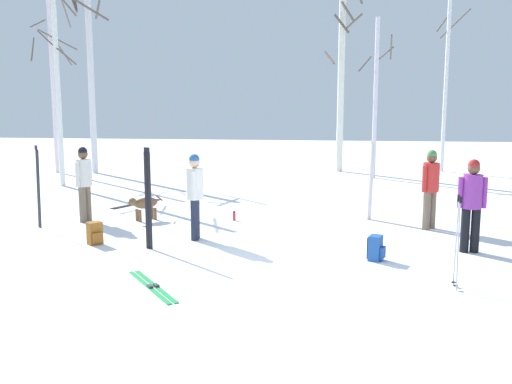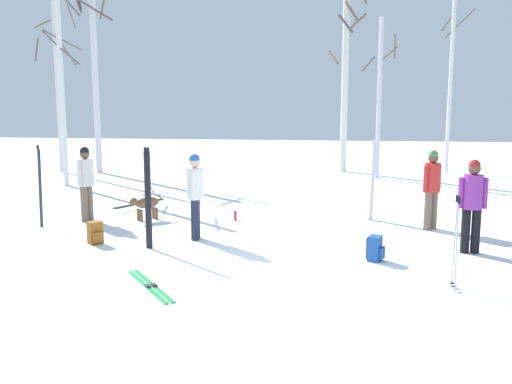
# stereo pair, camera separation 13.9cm
# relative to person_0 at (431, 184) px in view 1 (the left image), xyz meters

# --- Properties ---
(ground_plane) EXTENTS (60.00, 60.00, 0.00)m
(ground_plane) POSITION_rel_person_0_xyz_m (-3.14, -3.25, -0.98)
(ground_plane) COLOR white
(person_0) EXTENTS (0.41, 0.38, 1.72)m
(person_0) POSITION_rel_person_0_xyz_m (0.00, 0.00, 0.00)
(person_0) COLOR #72604C
(person_0) RESTS_ON ground_plane
(person_1) EXTENTS (0.34, 0.50, 1.72)m
(person_1) POSITION_rel_person_0_xyz_m (-7.69, -0.15, 0.00)
(person_1) COLOR #72604C
(person_1) RESTS_ON ground_plane
(person_2) EXTENTS (0.34, 0.52, 1.72)m
(person_2) POSITION_rel_person_0_xyz_m (-4.81, -1.52, 0.00)
(person_2) COLOR #1E2338
(person_2) RESTS_ON ground_plane
(person_3) EXTENTS (0.52, 0.34, 1.72)m
(person_3) POSITION_rel_person_0_xyz_m (0.40, -1.89, 0.00)
(person_3) COLOR black
(person_3) RESTS_ON ground_plane
(dog) EXTENTS (0.66, 0.67, 0.57)m
(dog) POSITION_rel_person_0_xyz_m (-6.38, 0.10, -0.59)
(dog) COLOR brown
(dog) RESTS_ON ground_plane
(ski_pair_planted_0) EXTENTS (0.17, 0.14, 1.81)m
(ski_pair_planted_0) POSITION_rel_person_0_xyz_m (-8.39, -0.93, -0.08)
(ski_pair_planted_0) COLOR black
(ski_pair_planted_0) RESTS_ON ground_plane
(ski_pair_planted_1) EXTENTS (0.13, 0.05, 1.91)m
(ski_pair_planted_1) POSITION_rel_person_0_xyz_m (-5.50, -2.36, -0.03)
(ski_pair_planted_1) COLOR black
(ski_pair_planted_1) RESTS_ON ground_plane
(ski_pair_planted_2) EXTENTS (0.15, 0.18, 1.86)m
(ski_pair_planted_2) POSITION_rel_person_0_xyz_m (-1.18, 0.88, -0.06)
(ski_pair_planted_2) COLOR white
(ski_pair_planted_2) RESTS_ON ground_plane
(ski_pair_lying_0) EXTENTS (1.16, 1.49, 0.05)m
(ski_pair_lying_0) POSITION_rel_person_0_xyz_m (-4.79, -4.52, -0.97)
(ski_pair_lying_0) COLOR green
(ski_pair_lying_0) RESTS_ON ground_plane
(ski_pair_lying_1) EXTENTS (0.95, 1.59, 0.05)m
(ski_pair_lying_1) POSITION_rel_person_0_xyz_m (-7.25, 2.11, -0.97)
(ski_pair_lying_1) COLOR black
(ski_pair_lying_1) RESTS_ON ground_plane
(ski_poles_1) EXTENTS (0.07, 0.25, 1.40)m
(ski_poles_1) POSITION_rel_person_0_xyz_m (-0.31, -4.05, -0.23)
(ski_poles_1) COLOR #B2B2BC
(ski_poles_1) RESTS_ON ground_plane
(backpack_0) EXTENTS (0.33, 0.31, 0.44)m
(backpack_0) POSITION_rel_person_0_xyz_m (-1.35, -2.65, -0.77)
(backpack_0) COLOR #1E4C99
(backpack_0) RESTS_ON ground_plane
(backpack_1) EXTENTS (0.35, 0.34, 0.44)m
(backpack_1) POSITION_rel_person_0_xyz_m (-6.65, -2.16, -0.77)
(backpack_1) COLOR #99591E
(backpack_1) RESTS_ON ground_plane
(water_bottle_0) EXTENTS (0.07, 0.07, 0.22)m
(water_bottle_0) POSITION_rel_person_0_xyz_m (-4.32, 0.35, -0.88)
(water_bottle_0) COLOR red
(water_bottle_0) RESTS_ON ground_plane
(birch_tree_0) EXTENTS (1.58, 1.77, 6.52)m
(birch_tree_0) POSITION_rel_person_0_xyz_m (-12.40, 8.27, 2.48)
(birch_tree_0) COLOR silver
(birch_tree_0) RESTS_ON ground_plane
(birch_tree_1) EXTENTS (1.70, 1.53, 6.93)m
(birch_tree_1) POSITION_rel_person_0_xyz_m (-10.95, 8.33, 2.55)
(birch_tree_1) COLOR silver
(birch_tree_1) RESTS_ON ground_plane
(birch_tree_2) EXTENTS (1.59, 1.31, 6.70)m
(birch_tree_2) POSITION_rel_person_0_xyz_m (-10.68, 5.01, 2.46)
(birch_tree_2) COLOR white
(birch_tree_2) RESTS_ON ground_plane
(birch_tree_3) EXTENTS (1.45, 1.52, 7.26)m
(birch_tree_3) POSITION_rel_person_0_xyz_m (-1.70, 9.95, 2.81)
(birch_tree_3) COLOR silver
(birch_tree_3) RESTS_ON ground_plane
(birch_tree_4) EXTENTS (1.22, 1.17, 5.55)m
(birch_tree_4) POSITION_rel_person_0_xyz_m (-0.54, 8.17, 1.89)
(birch_tree_4) COLOR silver
(birch_tree_4) RESTS_ON ground_plane
(birch_tree_5) EXTENTS (1.47, 1.47, 7.25)m
(birch_tree_5) POSITION_rel_person_0_xyz_m (2.25, 10.44, 2.78)
(birch_tree_5) COLOR silver
(birch_tree_5) RESTS_ON ground_plane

